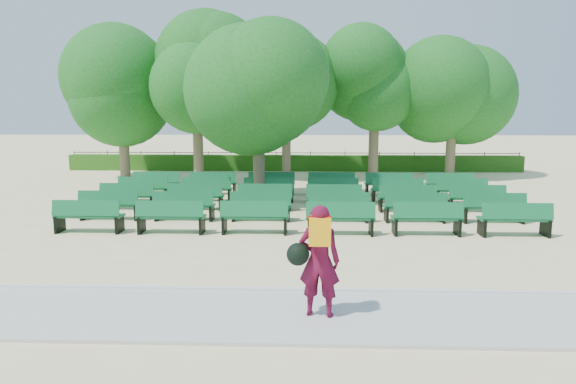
{
  "coord_description": "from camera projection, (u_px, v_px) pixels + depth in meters",
  "views": [
    {
      "loc": [
        0.8,
        -15.46,
        3.36
      ],
      "look_at": [
        0.26,
        -1.0,
        1.1
      ],
      "focal_mm": 32.0,
      "sensor_mm": 36.0,
      "label": 1
    }
  ],
  "objects": [
    {
      "name": "tree_among",
      "position": [
        258.0,
        86.0,
        18.54
      ],
      "size": [
        4.52,
        4.52,
        6.33
      ],
      "color": "brown",
      "rests_on": "ground"
    },
    {
      "name": "fence",
      "position": [
        293.0,
        170.0,
        30.03
      ],
      "size": [
        26.0,
        0.1,
        1.02
      ],
      "primitive_type": null,
      "color": "black",
      "rests_on": "ground"
    },
    {
      "name": "tree_line",
      "position": [
        291.0,
        180.0,
        25.68
      ],
      "size": [
        21.8,
        6.8,
        7.04
      ],
      "primitive_type": null,
      "color": "#1A621D",
      "rests_on": "ground"
    },
    {
      "name": "curb",
      "position": [
        264.0,
        290.0,
        9.63
      ],
      "size": [
        30.0,
        0.12,
        0.1
      ],
      "primitive_type": "cube",
      "color": "silver",
      "rests_on": "ground"
    },
    {
      "name": "paving",
      "position": [
        258.0,
        315.0,
        8.5
      ],
      "size": [
        30.0,
        2.2,
        0.06
      ],
      "primitive_type": "cube",
      "color": "#B9BAB5",
      "rests_on": "ground"
    },
    {
      "name": "person",
      "position": [
        318.0,
        259.0,
        8.27
      ],
      "size": [
        0.89,
        0.56,
        1.84
      ],
      "rotation": [
        0.0,
        0.0,
        2.99
      ],
      "color": "#4F0B23",
      "rests_on": "ground"
    },
    {
      "name": "bench_array",
      "position": [
        300.0,
        208.0,
        17.66
      ],
      "size": [
        1.92,
        0.73,
        1.19
      ],
      "rotation": [
        0.0,
        0.0,
        0.08
      ],
      "color": "#106132",
      "rests_on": "ground"
    },
    {
      "name": "ground",
      "position": [
        281.0,
        222.0,
        15.81
      ],
      "size": [
        120.0,
        120.0,
        0.0
      ],
      "primitive_type": "plane",
      "color": "beige"
    },
    {
      "name": "hedge",
      "position": [
        293.0,
        163.0,
        29.56
      ],
      "size": [
        26.0,
        0.7,
        0.9
      ],
      "primitive_type": "cube",
      "color": "#295D18",
      "rests_on": "ground"
    }
  ]
}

